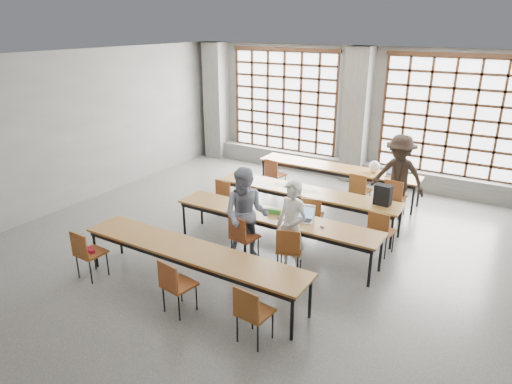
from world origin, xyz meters
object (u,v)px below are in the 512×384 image
(desk_row_c, at_px, (275,219))
(chair_near_mid, at_px, (175,282))
(chair_front_left, at_px, (242,234))
(mouse, at_px, (322,226))
(student_male, at_px, (292,228))
(green_box, at_px, (274,211))
(chair_back_mid, at_px, (359,188))
(chair_mid_right, at_px, (380,228))
(chair_back_right, at_px, (395,194))
(chair_mid_left, at_px, (227,194))
(chair_near_left, at_px, (86,250))
(student_female, at_px, (246,215))
(desk_row_b, at_px, (306,193))
(chair_near_right, at_px, (251,309))
(chair_front_right, at_px, (289,247))
(laptop_back, at_px, (394,172))
(desk_row_d, at_px, (191,253))
(laptop_front, at_px, (304,216))
(phone, at_px, (281,219))
(chair_back_left, at_px, (274,172))
(student_back, at_px, (398,176))
(backpack, at_px, (383,195))
(plastic_bag, at_px, (374,167))
(red_pouch, at_px, (91,250))
(chair_mid_centre, at_px, (312,213))
(desk_row_a, at_px, (337,170))

(desk_row_c, xyz_separation_m, chair_near_mid, (-0.29, -2.46, -0.13))
(chair_front_left, relative_size, mouse, 8.98)
(student_male, bearing_deg, green_box, 153.47)
(chair_back_mid, height_order, chair_mid_right, same)
(chair_back_right, xyz_separation_m, chair_front_left, (-1.79, -3.39, 0.00))
(chair_mid_left, distance_m, green_box, 1.82)
(chair_near_left, height_order, green_box, chair_near_left)
(student_male, relative_size, student_female, 0.96)
(desk_row_b, distance_m, chair_near_right, 4.11)
(chair_mid_left, xyz_separation_m, chair_front_right, (2.30, -1.50, 0.00))
(chair_mid_left, distance_m, chair_front_right, 2.74)
(laptop_back, height_order, mouse, laptop_back)
(desk_row_c, distance_m, mouse, 0.95)
(desk_row_b, distance_m, desk_row_d, 3.36)
(laptop_front, relative_size, mouse, 4.19)
(mouse, distance_m, phone, 0.77)
(desk_row_c, distance_m, student_male, 0.80)
(laptop_front, bearing_deg, chair_back_left, 128.03)
(chair_mid_right, xyz_separation_m, green_box, (-1.77, -0.79, 0.24))
(chair_mid_left, height_order, student_back, student_back)
(laptop_front, xyz_separation_m, green_box, (-0.59, -0.03, -0.02))
(chair_back_mid, relative_size, chair_back_right, 1.00)
(chair_back_mid, distance_m, student_female, 3.42)
(chair_mid_right, distance_m, chair_near_left, 5.14)
(backpack, height_order, plastic_bag, backpack)
(mouse, height_order, red_pouch, mouse)
(chair_mid_left, bearing_deg, student_female, -44.92)
(chair_mid_centre, bearing_deg, chair_mid_left, -179.94)
(chair_back_right, relative_size, chair_near_mid, 1.00)
(chair_near_left, distance_m, phone, 3.35)
(chair_mid_centre, distance_m, chair_near_left, 4.19)
(desk_row_d, xyz_separation_m, student_back, (1.96, 4.72, 0.25))
(laptop_front, bearing_deg, student_male, -84.26)
(chair_mid_right, xyz_separation_m, chair_near_mid, (-2.01, -3.33, 0.00))
(student_male, bearing_deg, desk_row_d, -113.70)
(chair_front_right, relative_size, mouse, 8.98)
(laptop_back, distance_m, red_pouch, 6.80)
(chair_front_left, relative_size, student_back, 0.48)
(mouse, relative_size, plastic_bag, 0.34)
(green_box, relative_size, backpack, 0.62)
(chair_near_mid, bearing_deg, plastic_bag, 79.73)
(desk_row_b, bearing_deg, chair_mid_right, -19.35)
(green_box, distance_m, red_pouch, 3.27)
(chair_front_left, relative_size, laptop_back, 2.17)
(desk_row_d, xyz_separation_m, chair_front_right, (1.10, 1.21, -0.13))
(chair_near_left, relative_size, laptop_back, 2.17)
(desk_row_a, xyz_separation_m, red_pouch, (-2.06, -5.77, -0.16))
(laptop_back, bearing_deg, student_male, -98.80)
(chair_near_left, distance_m, backpack, 5.48)
(student_male, distance_m, laptop_back, 4.04)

